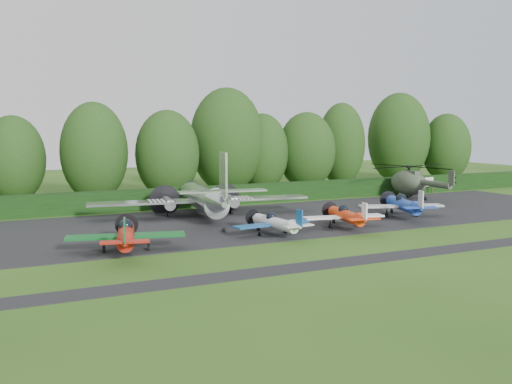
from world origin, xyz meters
name	(u,v)px	position (x,y,z in m)	size (l,w,h in m)	color
ground	(322,241)	(0.00, 0.00, 0.00)	(160.00, 160.00, 0.00)	#294D15
apron	(260,221)	(0.00, 10.00, 0.00)	(70.00, 18.00, 0.01)	black
taxiway_verge	(374,259)	(0.00, -6.00, 0.00)	(70.00, 2.00, 0.00)	black
hedgerow	(214,205)	(0.00, 21.00, 0.00)	(90.00, 1.60, 2.00)	black
transport_plane	(204,198)	(-3.93, 13.42, 1.80)	(20.17, 15.47, 6.46)	silver
light_plane_red	(126,235)	(-13.49, 2.26, 1.22)	(7.65, 8.05, 2.94)	#A71A0F
light_plane_white	(275,223)	(-2.07, 3.30, 1.00)	(6.25, 6.57, 2.40)	silver
light_plane_orange	(346,216)	(4.46, 3.50, 1.07)	(6.70, 7.04, 2.57)	red
light_plane_blue	(403,205)	(12.16, 5.75, 1.22)	(7.63, 8.02, 2.93)	#1D3FAF
helicopter	(409,180)	(22.59, 17.17, 2.00)	(11.55, 13.53, 3.72)	#384334
sign_board	(425,183)	(26.70, 19.11, 1.35)	(3.55, 0.13, 2.00)	#3F3326
tree_1	(13,159)	(-18.66, 31.93, 4.68)	(6.70, 6.70, 9.39)	black
tree_3	(341,144)	(23.18, 31.94, 5.71)	(6.56, 6.56, 11.45)	black
tree_4	(399,138)	(33.44, 32.30, 6.53)	(8.97, 8.97, 13.09)	black
tree_5	(167,154)	(-2.66, 28.56, 5.02)	(7.24, 7.24, 10.07)	black
tree_6	(446,148)	(40.62, 30.15, 5.04)	(7.10, 7.10, 10.11)	black
tree_7	(94,152)	(-10.60, 29.64, 5.42)	(7.27, 7.27, 10.87)	black
tree_9	(307,151)	(16.68, 30.34, 5.03)	(7.55, 7.55, 10.07)	black
tree_10	(262,152)	(10.42, 30.75, 4.90)	(6.60, 6.60, 9.83)	black
tree_11	(227,141)	(5.61, 30.86, 6.46)	(9.13, 9.13, 12.93)	black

